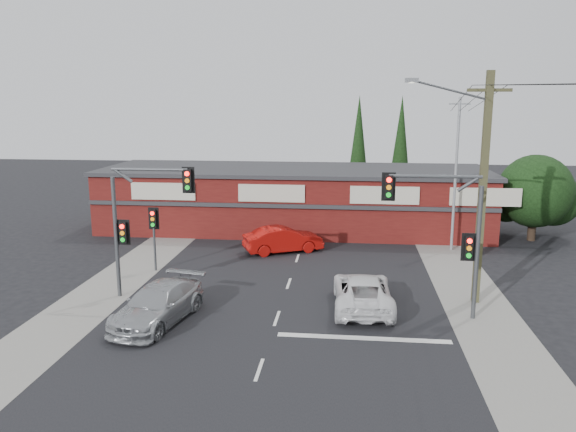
# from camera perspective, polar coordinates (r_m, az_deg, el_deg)

# --- Properties ---
(ground) EXTENTS (120.00, 120.00, 0.00)m
(ground) POSITION_cam_1_polar(r_m,az_deg,el_deg) (23.31, -1.17, -10.46)
(ground) COLOR black
(ground) RESTS_ON ground
(road_strip) EXTENTS (14.00, 70.00, 0.01)m
(road_strip) POSITION_cam_1_polar(r_m,az_deg,el_deg) (27.97, 0.16, -6.63)
(road_strip) COLOR black
(road_strip) RESTS_ON ground
(verge_left) EXTENTS (3.00, 70.00, 0.02)m
(verge_left) POSITION_cam_1_polar(r_m,az_deg,el_deg) (30.05, -16.26, -5.81)
(verge_left) COLOR gray
(verge_left) RESTS_ON ground
(verge_right) EXTENTS (3.00, 70.00, 0.02)m
(verge_right) POSITION_cam_1_polar(r_m,az_deg,el_deg) (28.40, 17.61, -6.91)
(verge_right) COLOR gray
(verge_right) RESTS_ON ground
(stop_line) EXTENTS (6.50, 0.35, 0.01)m
(stop_line) POSITION_cam_1_polar(r_m,az_deg,el_deg) (21.76, 7.69, -12.19)
(stop_line) COLOR silver
(stop_line) RESTS_ON ground
(white_suv) EXTENTS (2.63, 5.34, 1.46)m
(white_suv) POSITION_cam_1_polar(r_m,az_deg,el_deg) (24.52, 7.59, -7.62)
(white_suv) COLOR white
(white_suv) RESTS_ON ground
(silver_suv) EXTENTS (3.08, 5.50, 1.50)m
(silver_suv) POSITION_cam_1_polar(r_m,az_deg,el_deg) (23.37, -13.09, -8.74)
(silver_suv) COLOR #ABAEB1
(silver_suv) RESTS_ON ground
(red_sedan) EXTENTS (4.86, 3.44, 1.52)m
(red_sedan) POSITION_cam_1_polar(r_m,az_deg,el_deg) (33.06, -0.49, -2.40)
(red_sedan) COLOR #AD0F0A
(red_sedan) RESTS_ON ground
(lane_dashes) EXTENTS (0.12, 42.32, 0.01)m
(lane_dashes) POSITION_cam_1_polar(r_m,az_deg,el_deg) (25.49, -0.48, -8.46)
(lane_dashes) COLOR silver
(lane_dashes) RESTS_ON ground
(shop_building) EXTENTS (27.30, 8.40, 4.22)m
(shop_building) POSITION_cam_1_polar(r_m,az_deg,el_deg) (39.16, 0.59, 1.85)
(shop_building) COLOR #4E110F
(shop_building) RESTS_ON ground
(tree_cluster) EXTENTS (5.90, 5.10, 5.50)m
(tree_cluster) POSITION_cam_1_polar(r_m,az_deg,el_deg) (39.16, 23.86, 1.99)
(tree_cluster) COLOR #2D2116
(tree_cluster) RESTS_ON ground
(conifer_near) EXTENTS (1.80, 1.80, 9.25)m
(conifer_near) POSITION_cam_1_polar(r_m,az_deg,el_deg) (45.54, 7.18, 7.37)
(conifer_near) COLOR #2D2116
(conifer_near) RESTS_ON ground
(conifer_far) EXTENTS (1.80, 1.80, 9.25)m
(conifer_far) POSITION_cam_1_polar(r_m,az_deg,el_deg) (47.71, 11.39, 7.42)
(conifer_far) COLOR #2D2116
(conifer_far) RESTS_ON ground
(traffic_mast_left) EXTENTS (3.77, 0.27, 5.97)m
(traffic_mast_left) POSITION_cam_1_polar(r_m,az_deg,el_deg) (25.65, -15.00, 0.35)
(traffic_mast_left) COLOR #47494C
(traffic_mast_left) RESTS_ON ground
(traffic_mast_right) EXTENTS (3.96, 0.27, 5.97)m
(traffic_mast_right) POSITION_cam_1_polar(r_m,az_deg,el_deg) (23.28, 16.11, -0.79)
(traffic_mast_right) COLOR #47494C
(traffic_mast_right) RESTS_ON ground
(pedestal_signal) EXTENTS (0.55, 0.27, 3.38)m
(pedestal_signal) POSITION_cam_1_polar(r_m,az_deg,el_deg) (29.89, -13.48, -1.00)
(pedestal_signal) COLOR #47494C
(pedestal_signal) RESTS_ON ground
(utility_pole) EXTENTS (4.38, 0.59, 10.00)m
(utility_pole) POSITION_cam_1_polar(r_m,az_deg,el_deg) (25.25, 18.92, 3.32)
(utility_pole) COLOR #4B482A
(utility_pole) RESTS_ON ground
(steel_pole) EXTENTS (1.20, 0.16, 9.00)m
(steel_pole) POSITION_cam_1_polar(r_m,az_deg,el_deg) (34.22, 16.68, 4.30)
(steel_pole) COLOR gray
(steel_pole) RESTS_ON ground
(power_lines) EXTENTS (2.01, 29.00, 1.22)m
(power_lines) POSITION_cam_1_polar(r_m,az_deg,el_deg) (19.77, 23.36, 11.51)
(power_lines) COLOR black
(power_lines) RESTS_ON ground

